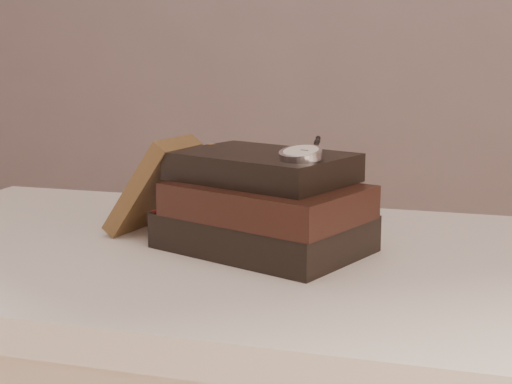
% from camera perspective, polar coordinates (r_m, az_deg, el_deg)
% --- Properties ---
extents(table, '(1.00, 0.60, 0.75)m').
position_cam_1_polar(table, '(1.01, -3.48, -9.23)').
color(table, silver).
rests_on(table, ground).
extents(book_stack, '(0.29, 0.25, 0.13)m').
position_cam_1_polar(book_stack, '(0.96, 0.64, -1.03)').
color(book_stack, black).
rests_on(book_stack, table).
extents(journal, '(0.12, 0.11, 0.14)m').
position_cam_1_polar(journal, '(1.04, -7.87, 0.48)').
color(journal, '#402D18').
rests_on(journal, table).
extents(pocket_watch, '(0.07, 0.16, 0.02)m').
position_cam_1_polar(pocket_watch, '(0.90, 3.51, 2.99)').
color(pocket_watch, silver).
rests_on(pocket_watch, book_stack).
extents(eyeglasses, '(0.14, 0.15, 0.05)m').
position_cam_1_polar(eyeglasses, '(1.07, -0.45, 1.00)').
color(eyeglasses, silver).
rests_on(eyeglasses, book_stack).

